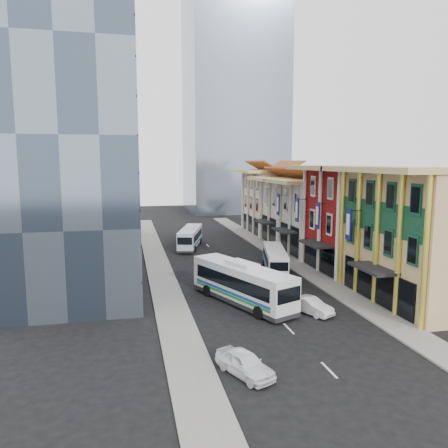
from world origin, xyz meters
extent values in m
plane|color=black|center=(0.00, 0.00, 0.00)|extent=(200.00, 200.00, 0.00)
cube|color=slate|center=(8.50, 22.00, 0.07)|extent=(3.00, 90.00, 0.15)
cube|color=slate|center=(-8.50, 22.00, 0.07)|extent=(3.00, 90.00, 0.15)
cube|color=tan|center=(14.00, 5.00, 6.00)|extent=(8.00, 14.00, 12.00)
cube|color=maroon|center=(14.00, 17.00, 6.00)|extent=(8.00, 10.00, 12.00)
cube|color=silver|center=(14.00, 26.50, 5.00)|extent=(8.00, 9.00, 10.00)
cube|color=silver|center=(14.00, 35.50, 5.00)|extent=(8.00, 9.00, 10.00)
cube|color=silver|center=(14.00, 46.00, 5.50)|extent=(8.00, 12.00, 11.00)
cube|color=#364456|center=(-17.00, 19.00, 15.00)|extent=(12.00, 26.00, 30.00)
cube|color=gray|center=(-16.00, 42.00, 7.00)|extent=(10.00, 18.00, 14.00)
imported|color=white|center=(-5.32, -5.44, 0.74)|extent=(3.43, 4.71, 1.48)
imported|color=silver|center=(3.05, 3.88, 0.69)|extent=(3.20, 4.39, 1.38)
camera|label=1|loc=(-12.02, -29.69, 12.93)|focal=35.00mm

